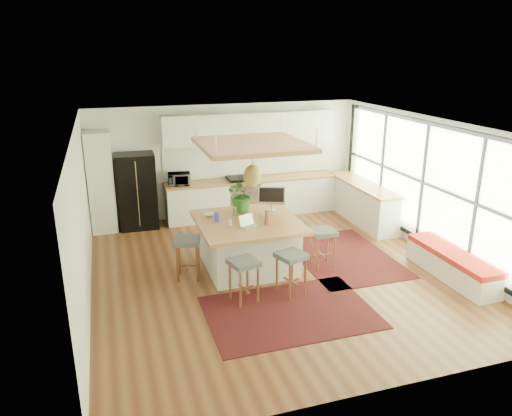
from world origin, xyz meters
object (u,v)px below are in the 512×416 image
object	(u,v)px
stool_near_left	(244,281)
island	(248,244)
stool_right_front	(323,249)
stool_left_side	(188,259)
fridge	(137,188)
stool_right_back	(292,233)
microwave	(179,178)
stool_near_right	(291,274)
island_plant	(242,198)
laptop	(250,221)
monitor	(272,198)

from	to	relation	value
stool_near_left	island	bearing A→B (deg)	70.35
stool_right_front	stool_left_side	bearing A→B (deg)	173.50
fridge	stool_right_back	world-z (taller)	fridge
stool_near_left	stool_right_front	xyz separation A→B (m)	(1.79, 0.84, 0.00)
stool_right_front	microwave	bearing A→B (deg)	123.76
stool_near_right	fridge	bearing A→B (deg)	118.01
fridge	island_plant	world-z (taller)	fridge
stool_left_side	island_plant	world-z (taller)	island_plant
stool_right_back	island_plant	bearing A→B (deg)	178.46
stool_left_side	island_plant	bearing A→B (deg)	29.41
stool_near_right	stool_near_left	bearing A→B (deg)	-179.64
stool_near_right	stool_right_front	world-z (taller)	same
fridge	laptop	size ratio (longest dim) A/B	5.42
stool_left_side	stool_right_front	bearing A→B (deg)	-6.50
stool_near_right	monitor	distance (m)	1.87
stool_right_front	stool_left_side	world-z (taller)	stool_left_side
stool_near_left	stool_left_side	xyz separation A→B (m)	(-0.71, 1.13, 0.00)
stool_right_front	laptop	distance (m)	1.58
microwave	monitor	bearing A→B (deg)	-52.03
stool_near_right	stool_left_side	size ratio (longest dim) A/B	0.97
island	stool_right_back	size ratio (longest dim) A/B	2.95
stool_near_right	laptop	xyz separation A→B (m)	(-0.45, 0.89, 0.70)
island	stool_near_left	world-z (taller)	island
laptop	microwave	size ratio (longest dim) A/B	0.63
fridge	stool_near_left	size ratio (longest dim) A/B	2.35
stool_right_front	stool_right_back	world-z (taller)	stool_right_front
stool_near_left	stool_near_right	distance (m)	0.82
stool_right_front	stool_near_right	bearing A→B (deg)	-139.13
island_plant	monitor	bearing A→B (deg)	-15.79
stool_right_front	microwave	distance (m)	3.96
stool_near_right	island_plant	size ratio (longest dim) A/B	1.09
island	stool_left_side	bearing A→B (deg)	-174.81
stool_near_right	monitor	size ratio (longest dim) A/B	1.40
fridge	laptop	bearing A→B (deg)	-59.86
island	stool_near_right	xyz separation A→B (m)	(0.38, -1.23, -0.11)
island	stool_near_left	xyz separation A→B (m)	(-0.44, -1.23, -0.11)
stool_left_side	monitor	bearing A→B (deg)	16.81
laptop	island	bearing A→B (deg)	58.91
stool_left_side	microwave	distance (m)	3.06
stool_right_back	stool_near_right	bearing A→B (deg)	-112.23
stool_right_back	stool_left_side	distance (m)	2.36
microwave	island_plant	xyz separation A→B (m)	(0.87, -2.26, 0.10)
stool_near_right	laptop	distance (m)	1.21
stool_right_front	fridge	bearing A→B (deg)	134.14
monitor	island_plant	bearing A→B (deg)	-176.41
island_plant	stool_near_right	bearing A→B (deg)	-80.04
stool_near_left	monitor	world-z (taller)	monitor
microwave	stool_left_side	bearing A→B (deg)	-89.09
microwave	island	bearing A→B (deg)	-66.51
stool_right_back	stool_near_left	bearing A→B (deg)	-130.91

